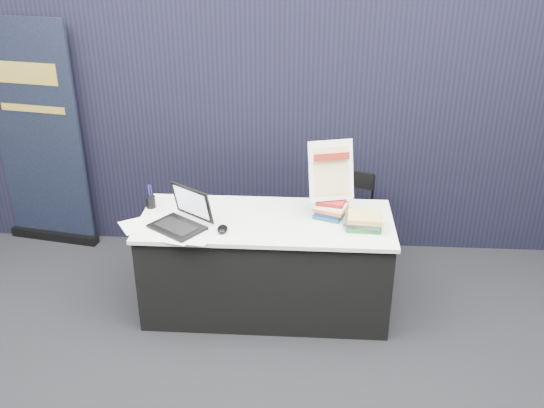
{
  "coord_description": "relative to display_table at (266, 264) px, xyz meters",
  "views": [
    {
      "loc": [
        0.29,
        -3.26,
        2.72
      ],
      "look_at": [
        0.04,
        0.55,
        0.87
      ],
      "focal_mm": 40.0,
      "sensor_mm": 36.0,
      "label": 1
    }
  ],
  "objects": [
    {
      "name": "display_table",
      "position": [
        0.0,
        0.0,
        0.0
      ],
      "size": [
        1.8,
        0.75,
        0.75
      ],
      "color": "black",
      "rests_on": "floor"
    },
    {
      "name": "stacking_chair",
      "position": [
        0.65,
        0.62,
        0.08
      ],
      "size": [
        0.48,
        0.49,
        0.83
      ],
      "rotation": [
        0.0,
        0.0,
        -0.36
      ],
      "color": "black",
      "rests_on": "floor"
    },
    {
      "name": "book_stack_short",
      "position": [
        0.68,
        -0.09,
        0.42
      ],
      "size": [
        0.25,
        0.2,
        0.1
      ],
      "rotation": [
        0.0,
        0.0,
        -0.1
      ],
      "color": "#1D6F29",
      "rests_on": "display_table"
    },
    {
      "name": "drape_partition",
      "position": [
        0.0,
        1.05,
        0.82
      ],
      "size": [
        6.0,
        0.08,
        2.4
      ],
      "primitive_type": "cube",
      "color": "black",
      "rests_on": "floor"
    },
    {
      "name": "book_stack_tall",
      "position": [
        0.45,
        0.06,
        0.44
      ],
      "size": [
        0.24,
        0.21,
        0.14
      ],
      "rotation": [
        0.0,
        0.0,
        -0.33
      ],
      "color": "#184E5D",
      "rests_on": "display_table"
    },
    {
      "name": "wall_back",
      "position": [
        0.0,
        3.45,
        1.37
      ],
      "size": [
        8.0,
        0.02,
        3.5
      ],
      "primitive_type": "cube",
      "color": "#B0ACA6",
      "rests_on": "floor"
    },
    {
      "name": "laptop",
      "position": [
        -0.6,
        -0.13,
        0.44
      ],
      "size": [
        0.44,
        0.46,
        0.27
      ],
      "rotation": [
        0.0,
        0.0,
        -0.62
      ],
      "color": "black",
      "rests_on": "display_table"
    },
    {
      "name": "brochure_mid",
      "position": [
        -0.62,
        -0.28,
        0.38
      ],
      "size": [
        0.34,
        0.28,
        0.0
      ],
      "primitive_type": "cube",
      "rotation": [
        0.0,
        0.0,
        -0.26
      ],
      "color": "white",
      "rests_on": "display_table"
    },
    {
      "name": "pullup_banner",
      "position": [
        -2.01,
        0.95,
        0.5
      ],
      "size": [
        0.84,
        0.25,
        1.98
      ],
      "rotation": [
        0.0,
        0.0,
        -0.18
      ],
      "color": "black",
      "rests_on": "floor"
    },
    {
      "name": "brochure_left",
      "position": [
        -0.85,
        -0.13,
        0.38
      ],
      "size": [
        0.38,
        0.35,
        0.0
      ],
      "primitive_type": "cube",
      "rotation": [
        0.0,
        0.0,
        0.57
      ],
      "color": "white",
      "rests_on": "display_table"
    },
    {
      "name": "info_sign",
      "position": [
        0.45,
        0.09,
        0.72
      ],
      "size": [
        0.34,
        0.2,
        0.43
      ],
      "rotation": [
        0.0,
        0.0,
        0.26
      ],
      "color": "black",
      "rests_on": "book_stack_tall"
    },
    {
      "name": "mouse",
      "position": [
        -0.28,
        -0.2,
        0.39
      ],
      "size": [
        0.08,
        0.12,
        0.04
      ],
      "primitive_type": "ellipsoid",
      "rotation": [
        0.0,
        0.0,
        0.06
      ],
      "color": "black",
      "rests_on": "display_table"
    },
    {
      "name": "floor",
      "position": [
        0.0,
        -0.55,
        -0.38
      ],
      "size": [
        8.0,
        8.0,
        0.0
      ],
      "primitive_type": "plane",
      "color": "black",
      "rests_on": "ground"
    },
    {
      "name": "pen_cup",
      "position": [
        -0.86,
        0.14,
        0.42
      ],
      "size": [
        0.09,
        0.09,
        0.09
      ],
      "primitive_type": "cylinder",
      "rotation": [
        0.0,
        0.0,
        -0.26
      ],
      "color": "black",
      "rests_on": "display_table"
    },
    {
      "name": "brochure_right",
      "position": [
        -0.5,
        -0.29,
        0.38
      ],
      "size": [
        0.33,
        0.26,
        0.0
      ],
      "primitive_type": "cube",
      "rotation": [
        0.0,
        0.0,
        -0.14
      ],
      "color": "silver",
      "rests_on": "display_table"
    }
  ]
}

